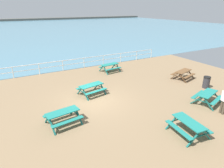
# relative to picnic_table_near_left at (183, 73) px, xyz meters

# --- Properties ---
(ground_plane) EXTENTS (30.00, 24.00, 0.20)m
(ground_plane) POSITION_rel_picnic_table_near_left_xyz_m (-8.86, -0.11, -0.68)
(ground_plane) COLOR #846B4C
(sea_band) EXTENTS (142.00, 90.00, 0.01)m
(sea_band) POSITION_rel_picnic_table_near_left_xyz_m (-8.86, 52.64, -0.58)
(sea_band) COLOR teal
(sea_band) RESTS_ON ground
(distant_shoreline) EXTENTS (142.00, 6.00, 1.80)m
(distant_shoreline) POSITION_rel_picnic_table_near_left_xyz_m (-8.86, 95.64, -0.58)
(distant_shoreline) COLOR #4C4C47
(distant_shoreline) RESTS_ON ground
(seaward_railing) EXTENTS (23.07, 0.07, 1.08)m
(seaward_railing) POSITION_rel_picnic_table_near_left_xyz_m (-8.86, 7.64, 0.18)
(seaward_railing) COLOR white
(seaward_railing) RESTS_ON ground
(picnic_table_near_left) EXTENTS (2.12, 1.91, 0.80)m
(picnic_table_near_left) POSITION_rel_picnic_table_near_left_xyz_m (0.00, 0.00, 0.00)
(picnic_table_near_left) COLOR brown
(picnic_table_near_left) RESTS_ON ground
(picnic_table_near_right) EXTENTS (2.04, 1.81, 0.80)m
(picnic_table_near_right) POSITION_rel_picnic_table_near_left_xyz_m (-8.59, 0.90, 0.00)
(picnic_table_near_right) COLOR #1E7A70
(picnic_table_near_right) RESTS_ON ground
(picnic_table_mid_centre) EXTENTS (2.15, 1.94, 0.80)m
(picnic_table_mid_centre) POSITION_rel_picnic_table_near_left_xyz_m (-2.34, -4.21, 0.00)
(picnic_table_mid_centre) COLOR #1E7A70
(picnic_table_mid_centre) RESTS_ON ground
(picnic_table_far_left) EXTENTS (1.98, 1.74, 0.80)m
(picnic_table_far_left) POSITION_rel_picnic_table_near_left_xyz_m (-4.78, 5.09, 0.00)
(picnic_table_far_left) COLOR #1E7A70
(picnic_table_far_left) RESTS_ON ground
(picnic_table_far_right) EXTENTS (1.70, 1.94, 0.80)m
(picnic_table_far_right) POSITION_rel_picnic_table_near_left_xyz_m (-6.23, -6.00, 0.00)
(picnic_table_far_right) COLOR #1E7A70
(picnic_table_far_right) RESTS_ON ground
(picnic_table_seaward) EXTENTS (1.98, 1.74, 0.80)m
(picnic_table_seaward) POSITION_rel_picnic_table_near_left_xyz_m (-11.53, -1.97, 0.00)
(picnic_table_seaward) COLOR #1E7A70
(picnic_table_seaward) RESTS_ON ground
(visitor) EXTENTS (0.29, 0.52, 1.66)m
(visitor) POSITION_rel_picnic_table_near_left_xyz_m (-2.72, -5.56, 0.36)
(visitor) COLOR #4C4233
(visitor) RESTS_ON ground
(litter_bin) EXTENTS (0.55, 0.55, 0.95)m
(litter_bin) POSITION_rel_picnic_table_near_left_xyz_m (0.01, -2.40, -0.10)
(litter_bin) COLOR #2D2D33
(litter_bin) RESTS_ON ground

